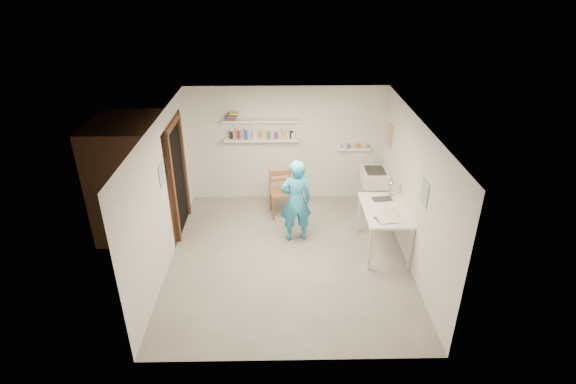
{
  "coord_description": "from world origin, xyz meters",
  "views": [
    {
      "loc": [
        -0.13,
        -6.36,
        4.51
      ],
      "look_at": [
        0.0,
        0.4,
        1.05
      ],
      "focal_mm": 28.0,
      "sensor_mm": 36.0,
      "label": 1
    }
  ],
  "objects_px": {
    "wall_clock": "(298,182)",
    "work_table": "(383,230)",
    "desk_lamp": "(392,184)",
    "belfast_sink": "(374,177)",
    "man": "(296,201)",
    "wooden_chair": "(282,192)"
  },
  "relations": [
    {
      "from": "man",
      "to": "work_table",
      "type": "distance_m",
      "value": 1.59
    },
    {
      "from": "belfast_sink",
      "to": "man",
      "type": "distance_m",
      "value": 1.96
    },
    {
      "from": "work_table",
      "to": "desk_lamp",
      "type": "height_order",
      "value": "desk_lamp"
    },
    {
      "from": "belfast_sink",
      "to": "desk_lamp",
      "type": "xyz_separation_m",
      "value": [
        0.09,
        -1.01,
        0.34
      ]
    },
    {
      "from": "man",
      "to": "desk_lamp",
      "type": "relative_size",
      "value": 10.08
    },
    {
      "from": "work_table",
      "to": "desk_lamp",
      "type": "xyz_separation_m",
      "value": [
        0.2,
        0.49,
        0.63
      ]
    },
    {
      "from": "wall_clock",
      "to": "wooden_chair",
      "type": "relative_size",
      "value": 0.28
    },
    {
      "from": "wall_clock",
      "to": "work_table",
      "type": "xyz_separation_m",
      "value": [
        1.46,
        -0.61,
        -0.62
      ]
    },
    {
      "from": "belfast_sink",
      "to": "wall_clock",
      "type": "relative_size",
      "value": 2.15
    },
    {
      "from": "desk_lamp",
      "to": "wall_clock",
      "type": "bearing_deg",
      "value": 176.15
    },
    {
      "from": "man",
      "to": "wooden_chair",
      "type": "height_order",
      "value": "man"
    },
    {
      "from": "belfast_sink",
      "to": "man",
      "type": "height_order",
      "value": "man"
    },
    {
      "from": "belfast_sink",
      "to": "work_table",
      "type": "xyz_separation_m",
      "value": [
        -0.11,
        -1.51,
        -0.29
      ]
    },
    {
      "from": "man",
      "to": "desk_lamp",
      "type": "distance_m",
      "value": 1.73
    },
    {
      "from": "wall_clock",
      "to": "man",
      "type": "bearing_deg",
      "value": -109.37
    },
    {
      "from": "wall_clock",
      "to": "work_table",
      "type": "bearing_deg",
      "value": -32.17
    },
    {
      "from": "man",
      "to": "work_table",
      "type": "bearing_deg",
      "value": 155.79
    },
    {
      "from": "wall_clock",
      "to": "desk_lamp",
      "type": "relative_size",
      "value": 1.81
    },
    {
      "from": "man",
      "to": "wall_clock",
      "type": "bearing_deg",
      "value": -109.37
    },
    {
      "from": "wall_clock",
      "to": "desk_lamp",
      "type": "xyz_separation_m",
      "value": [
        1.67,
        -0.11,
        0.01
      ]
    },
    {
      "from": "wall_clock",
      "to": "desk_lamp",
      "type": "bearing_deg",
      "value": -13.54
    },
    {
      "from": "wooden_chair",
      "to": "desk_lamp",
      "type": "bearing_deg",
      "value": -31.54
    }
  ]
}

